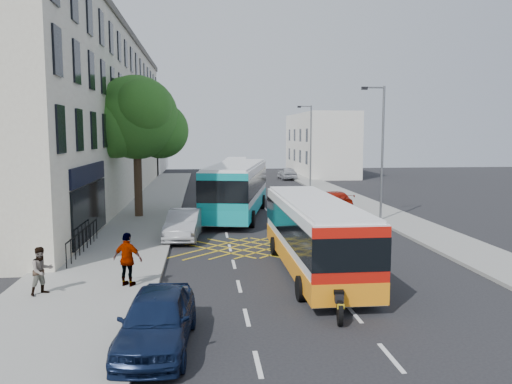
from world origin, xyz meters
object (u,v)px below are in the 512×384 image
object	(u,v)px
street_tree	(136,118)
lamp_near	(381,146)
bus_near	(314,234)
bus_far	(236,172)
red_hatchback	(334,200)
distant_car_grey	(238,174)
motorbike	(338,283)
bus_mid	(237,188)
parked_car_blue	(157,319)
pedestrian_far	(128,259)
pedestrian_near	(42,271)
parked_car_silver	(184,224)
lamp_far	(310,141)
distant_car_silver	(287,173)

from	to	relation	value
street_tree	lamp_near	world-z (taller)	street_tree
bus_near	bus_far	size ratio (longest dim) A/B	0.98
red_hatchback	distant_car_grey	distance (m)	24.43
bus_far	motorbike	size ratio (longest dim) A/B	4.38
lamp_near	bus_mid	bearing A→B (deg)	158.71
bus_far	red_hatchback	bearing A→B (deg)	-63.79
parked_car_blue	red_hatchback	world-z (taller)	parked_car_blue
bus_far	pedestrian_far	distance (m)	33.94
bus_far	distant_car_grey	world-z (taller)	bus_far
lamp_near	motorbike	bearing A→B (deg)	-114.01
distant_car_grey	pedestrian_near	xyz separation A→B (m)	(-9.30, -41.94, 0.28)
parked_car_silver	pedestrian_far	size ratio (longest dim) A/B	2.43
distant_car_grey	pedestrian_near	size ratio (longest dim) A/B	3.02
bus_far	pedestrian_near	size ratio (longest dim) A/B	6.56
lamp_near	pedestrian_near	size ratio (longest dim) A/B	5.13
motorbike	pedestrian_near	bearing A→B (deg)	174.63
parked_car_blue	lamp_far	bearing A→B (deg)	76.29
lamp_near	bus_near	xyz separation A→B (m)	(-6.39, -10.39, -3.13)
street_tree	lamp_far	world-z (taller)	street_tree
pedestrian_near	bus_far	bearing A→B (deg)	33.19
parked_car_blue	bus_far	bearing A→B (deg)	87.37
red_hatchback	distant_car_grey	xyz separation A→B (m)	(-5.16, 23.88, -0.00)
lamp_near	distant_car_grey	bearing A→B (deg)	102.56
lamp_far	bus_near	world-z (taller)	lamp_far
distant_car_silver	lamp_near	bearing A→B (deg)	88.84
parked_car_blue	distant_car_silver	bearing A→B (deg)	80.49
lamp_near	pedestrian_near	bearing A→B (deg)	-141.44
parked_car_silver	pedestrian_near	size ratio (longest dim) A/B	2.88
lamp_near	lamp_far	distance (m)	20.00
parked_car_blue	red_hatchback	xyz separation A→B (m)	(10.42, 22.25, -0.07)
motorbike	bus_far	bearing A→B (deg)	100.70
lamp_far	pedestrian_far	world-z (taller)	lamp_far
bus_near	pedestrian_near	bearing A→B (deg)	-166.59
motorbike	pedestrian_far	size ratio (longest dim) A/B	1.26
pedestrian_near	street_tree	bearing A→B (deg)	43.11
red_hatchback	distant_car_silver	world-z (taller)	distant_car_silver
lamp_far	pedestrian_near	bearing A→B (deg)	-115.89
bus_far	bus_near	bearing A→B (deg)	-82.51
red_hatchback	distant_car_silver	distance (m)	23.69
lamp_far	pedestrian_near	size ratio (longest dim) A/B	5.13
distant_car_grey	distant_car_silver	xyz separation A→B (m)	(5.82, -0.19, 0.09)
street_tree	bus_far	distance (m)	20.47
lamp_near	distant_car_grey	xyz separation A→B (m)	(-6.53, 29.32, -3.96)
lamp_near	distant_car_silver	world-z (taller)	lamp_near
bus_near	parked_car_blue	distance (m)	8.42
red_hatchback	pedestrian_near	bearing A→B (deg)	48.89
parked_car_blue	pedestrian_near	xyz separation A→B (m)	(-4.04, 4.19, 0.20)
bus_far	parked_car_blue	xyz separation A→B (m)	(-4.49, -38.24, -0.76)
street_tree	parked_car_blue	xyz separation A→B (m)	(2.91, -19.78, -5.56)
lamp_near	bus_near	bearing A→B (deg)	-121.61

